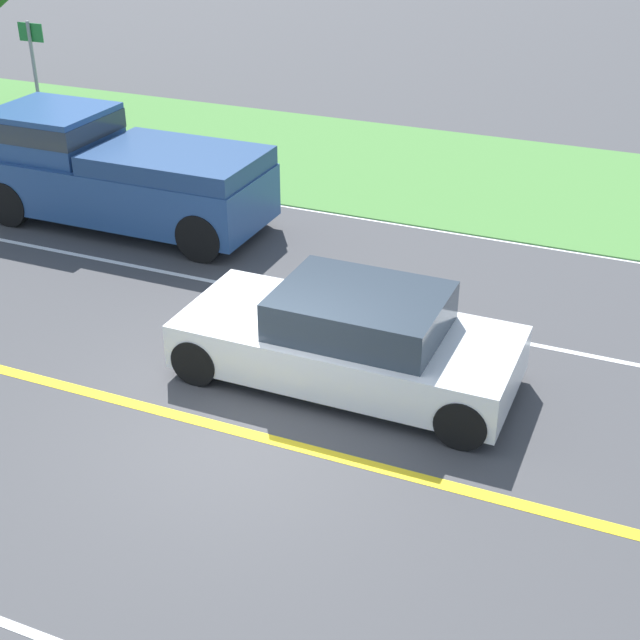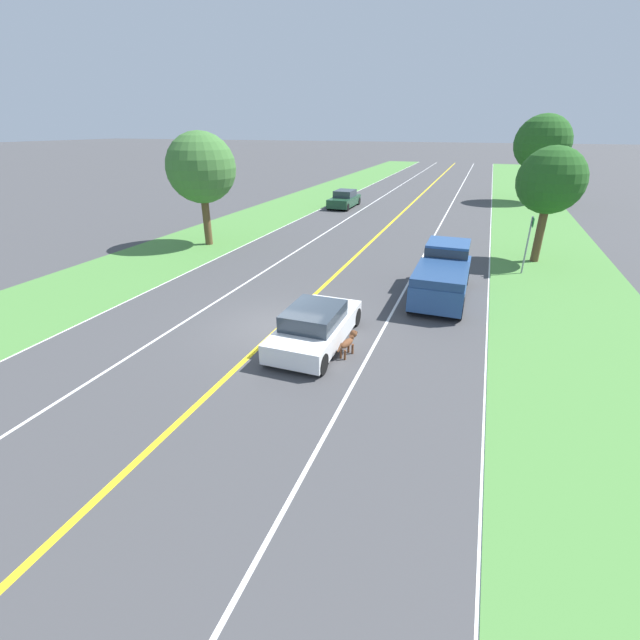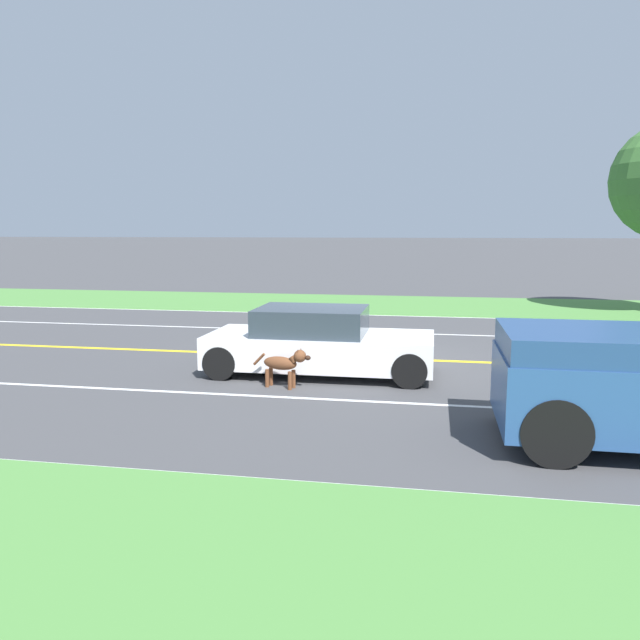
{
  "view_description": "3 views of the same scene",
  "coord_description": "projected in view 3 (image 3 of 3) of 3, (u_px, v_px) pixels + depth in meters",
  "views": [
    {
      "loc": [
        -7.73,
        -4.26,
        6.35
      ],
      "look_at": [
        1.49,
        -0.32,
        0.89
      ],
      "focal_mm": 50.0,
      "sensor_mm": 36.0,
      "label": 1
    },
    {
      "loc": [
        6.16,
        -12.44,
        6.56
      ],
      "look_at": [
        1.88,
        -0.94,
        0.99
      ],
      "focal_mm": 24.0,
      "sensor_mm": 36.0,
      "label": 2
    },
    {
      "loc": [
        13.52,
        1.5,
        2.83
      ],
      "look_at": [
        2.07,
        -0.58,
        1.13
      ],
      "focal_mm": 35.0,
      "sensor_mm": 36.0,
      "label": 3
    }
  ],
  "objects": [
    {
      "name": "lane_edge_line_right",
      "position": [
        292.0,
        483.0,
        7.02
      ],
      "size": [
        0.14,
        160.0,
        0.01
      ],
      "primitive_type": "cube",
      "color": "white",
      "rests_on": "ground"
    },
    {
      "name": "ground_plane",
      "position": [
        362.0,
        358.0,
        13.84
      ],
      "size": [
        400.0,
        400.0,
        0.0
      ],
      "primitive_type": "plane",
      "color": "#424244"
    },
    {
      "name": "dog",
      "position": [
        285.0,
        363.0,
        11.16
      ],
      "size": [
        0.41,
        1.14,
        0.74
      ],
      "rotation": [
        0.0,
        0.0,
        -0.24
      ],
      "color": "brown",
      "rests_on": "ground"
    },
    {
      "name": "lane_dash_same_dir",
      "position": [
        339.0,
        400.0,
        10.43
      ],
      "size": [
        0.1,
        160.0,
        0.01
      ],
      "primitive_type": "cube",
      "color": "white",
      "rests_on": "ground"
    },
    {
      "name": "lane_edge_line_left",
      "position": [
        386.0,
        315.0,
        20.65
      ],
      "size": [
        0.14,
        160.0,
        0.01
      ],
      "primitive_type": "cube",
      "color": "white",
      "rests_on": "ground"
    },
    {
      "name": "lane_dash_oncoming",
      "position": [
        376.0,
        332.0,
        17.25
      ],
      "size": [
        0.1,
        160.0,
        0.01
      ],
      "primitive_type": "cube",
      "color": "white",
      "rests_on": "ground"
    },
    {
      "name": "centre_divider_line",
      "position": [
        362.0,
        358.0,
        13.84
      ],
      "size": [
        0.18,
        160.0,
        0.01
      ],
      "primitive_type": "cube",
      "color": "yellow",
      "rests_on": "ground"
    },
    {
      "name": "grass_verge_left",
      "position": [
        392.0,
        304.0,
        23.57
      ],
      "size": [
        6.0,
        160.0,
        0.03
      ],
      "primitive_type": "cube",
      "color": "#4C843D",
      "rests_on": "ground"
    },
    {
      "name": "ego_car",
      "position": [
        318.0,
        343.0,
        12.29
      ],
      "size": [
        1.92,
        4.4,
        1.31
      ],
      "color": "white",
      "rests_on": "ground"
    }
  ]
}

